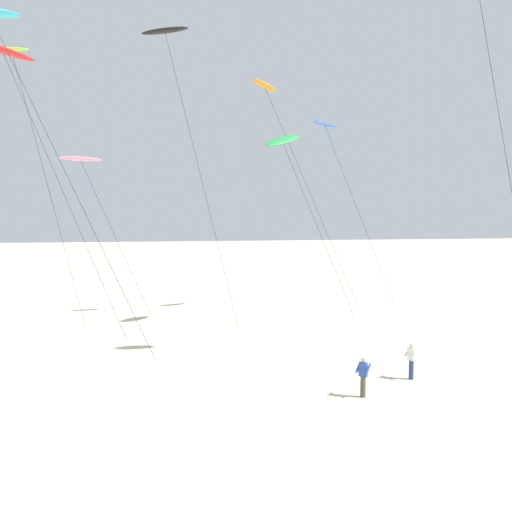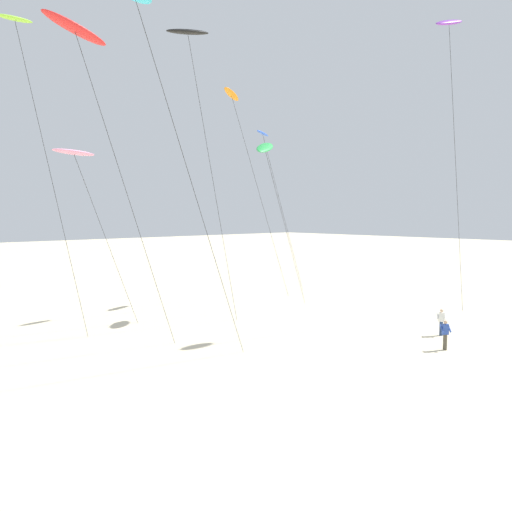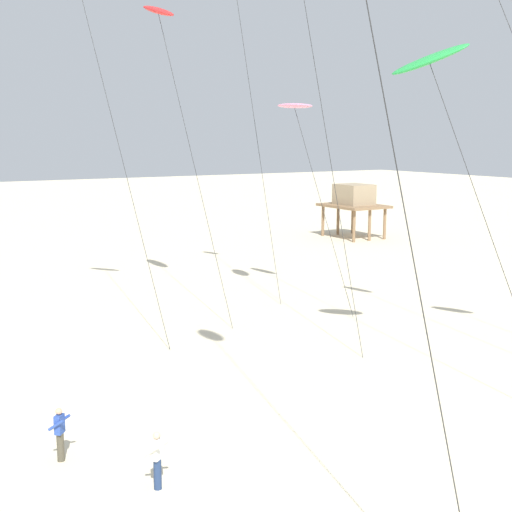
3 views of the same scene
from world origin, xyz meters
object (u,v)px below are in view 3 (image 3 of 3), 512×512
kite_green (430,61)px  kite_flyer_nearest (157,459)px  kite_red (159,12)px  kite_flyer_middle (60,433)px  kite_pink (295,107)px  stilt_house (354,199)px

kite_green → kite_flyer_nearest: 17.41m
kite_red → kite_flyer_middle: kite_red is taller
kite_red → kite_flyer_nearest: bearing=-24.1°
kite_red → kite_flyer_nearest: size_ratio=10.09×
kite_red → kite_flyer_nearest: (19.30, -8.65, -15.27)m
kite_green → kite_flyer_middle: size_ratio=7.94×
kite_red → kite_flyer_middle: 24.62m
kite_red → kite_pink: bearing=67.9°
kite_pink → kite_red: bearing=-112.1°
kite_flyer_middle → stilt_house: stilt_house is taller
kite_pink → kite_green: bearing=-12.3°
kite_flyer_middle → kite_pink: bearing=127.6°
kite_green → kite_red: kite_red is taller
kite_red → kite_green: bearing=13.9°
kite_flyer_nearest → kite_flyer_middle: 3.58m
kite_red → stilt_house: size_ratio=2.81×
kite_green → stilt_house: (-32.46, 22.66, -8.70)m
kite_flyer_nearest → kite_red: bearing=155.9°
kite_red → stilt_house: bearing=121.4°
kite_red → kite_pink: kite_red is taller
kite_flyer_nearest → kite_flyer_middle: size_ratio=1.00×
kite_red → stilt_house: (-16.26, 26.68, -12.43)m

